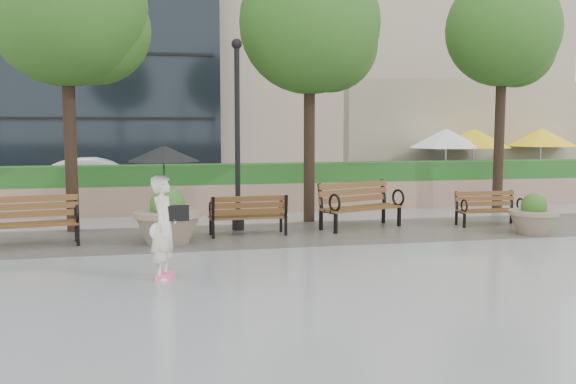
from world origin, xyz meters
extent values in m
plane|color=gray|center=(0.00, 0.00, 0.00)|extent=(100.00, 100.00, 0.00)
cube|color=#383330|center=(0.00, 3.00, 0.01)|extent=(28.00, 3.20, 0.01)
cube|color=#957360|center=(0.00, 7.00, 0.40)|extent=(24.00, 0.80, 0.80)
cube|color=#1E541C|center=(0.00, 7.00, 1.08)|extent=(24.00, 0.75, 0.55)
cube|color=tan|center=(9.50, 10.00, 2.00)|extent=(10.00, 0.60, 4.00)
cube|color=#1E541C|center=(9.00, 7.80, 0.45)|extent=(8.00, 0.50, 0.90)
cube|color=black|center=(0.00, 11.00, 0.00)|extent=(40.00, 7.00, 0.00)
cube|color=brown|center=(-4.40, 2.57, 0.46)|extent=(1.97, 0.87, 0.05)
cube|color=brown|center=(-4.45, 2.87, 0.79)|extent=(1.89, 0.44, 0.45)
cube|color=black|center=(-4.40, 2.61, 0.24)|extent=(1.98, 0.98, 0.49)
torus|color=black|center=(-3.48, 2.53, 0.65)|extent=(0.12, 0.39, 0.39)
cube|color=brown|center=(0.08, 3.03, 0.42)|extent=(1.72, 0.56, 0.05)
cube|color=brown|center=(0.09, 2.77, 0.71)|extent=(1.71, 0.17, 0.40)
cube|color=black|center=(0.08, 3.00, 0.22)|extent=(1.72, 0.66, 0.44)
torus|color=black|center=(0.88, 3.22, 0.59)|extent=(0.06, 0.35, 0.35)
torus|color=black|center=(-0.73, 3.18, 0.59)|extent=(0.06, 0.35, 0.35)
cube|color=brown|center=(2.85, 3.38, 0.50)|extent=(2.12, 1.29, 0.06)
cube|color=brown|center=(2.74, 3.67, 0.85)|extent=(1.95, 0.85, 0.48)
cube|color=black|center=(2.84, 3.41, 0.26)|extent=(2.16, 1.40, 0.52)
torus|color=black|center=(2.03, 2.85, 0.70)|extent=(0.20, 0.41, 0.42)
torus|color=black|center=(3.82, 3.53, 0.70)|extent=(0.20, 0.41, 0.42)
cube|color=brown|center=(6.00, 3.11, 0.38)|extent=(1.56, 0.49, 0.04)
cube|color=brown|center=(6.00, 3.35, 0.65)|extent=(1.55, 0.14, 0.36)
cube|color=black|center=(6.00, 3.13, 0.20)|extent=(1.56, 0.58, 0.40)
torus|color=black|center=(5.26, 2.96, 0.53)|extent=(0.05, 0.32, 0.32)
torus|color=black|center=(6.72, 2.94, 0.53)|extent=(0.05, 0.32, 0.32)
cylinder|color=#7F6B56|center=(-1.68, 2.41, 0.62)|extent=(1.41, 1.41, 0.11)
sphere|color=#1D4413|center=(-1.68, 2.41, 0.82)|extent=(0.73, 0.73, 0.73)
cylinder|color=#7F6B56|center=(6.40, 1.87, 0.49)|extent=(1.10, 1.10, 0.09)
sphere|color=#1D4413|center=(6.40, 1.87, 0.64)|extent=(0.57, 0.57, 0.57)
cylinder|color=black|center=(-0.04, 3.78, 2.11)|extent=(0.12, 0.12, 4.22)
cylinder|color=black|center=(-0.04, 3.78, 0.15)|extent=(0.28, 0.28, 0.30)
sphere|color=black|center=(-0.04, 3.78, 4.27)|extent=(0.24, 0.24, 0.24)
cylinder|color=black|center=(-3.78, 4.39, 2.38)|extent=(0.28, 0.28, 4.76)
sphere|color=#1D4413|center=(-3.78, 4.39, 5.10)|extent=(3.60, 3.60, 3.60)
sphere|color=#1D4413|center=(-3.18, 4.69, 4.62)|extent=(2.52, 2.52, 2.52)
cylinder|color=black|center=(1.90, 4.73, 2.31)|extent=(0.28, 0.28, 4.62)
sphere|color=#1D4413|center=(1.90, 4.73, 4.95)|extent=(3.49, 3.49, 3.49)
sphere|color=#1D4413|center=(2.50, 5.03, 4.48)|extent=(2.45, 2.45, 2.45)
cylinder|color=black|center=(7.61, 5.53, 2.37)|extent=(0.28, 0.28, 4.74)
sphere|color=#1D4413|center=(7.61, 5.53, 5.07)|extent=(3.14, 3.14, 3.14)
sphere|color=#1D4413|center=(8.21, 5.83, 4.60)|extent=(2.20, 2.20, 2.20)
cylinder|color=black|center=(7.45, 8.50, 0.05)|extent=(0.40, 0.40, 0.10)
cylinder|color=#99999E|center=(7.45, 8.50, 1.10)|extent=(0.06, 0.06, 2.20)
cone|color=white|center=(7.45, 8.50, 2.00)|extent=(2.50, 2.50, 0.60)
cylinder|color=black|center=(8.45, 8.55, 0.05)|extent=(0.40, 0.40, 0.10)
cylinder|color=#99999E|center=(8.45, 8.55, 1.10)|extent=(0.06, 0.06, 2.20)
cone|color=yellow|center=(8.45, 8.55, 2.00)|extent=(2.50, 2.50, 0.60)
cylinder|color=black|center=(11.44, 9.32, 0.05)|extent=(0.40, 0.40, 0.10)
cylinder|color=#99999E|center=(11.44, 9.32, 1.10)|extent=(0.06, 0.06, 2.20)
cone|color=yellow|center=(11.44, 9.32, 2.00)|extent=(2.50, 2.50, 0.60)
imported|color=white|center=(-3.65, 10.45, 0.69)|extent=(4.23, 1.56, 1.38)
imported|color=beige|center=(-1.81, -0.66, 0.89)|extent=(0.62, 0.75, 1.78)
cube|color=#F2598C|center=(-1.78, -0.55, 0.04)|extent=(0.18, 0.27, 0.09)
cube|color=#F2598C|center=(-1.85, -0.80, 0.04)|extent=(0.18, 0.27, 0.09)
cube|color=black|center=(-1.59, -0.68, 1.06)|extent=(0.21, 0.35, 0.24)
sphere|color=white|center=(-1.89, -0.41, 0.72)|extent=(0.31, 0.31, 0.31)
cylinder|color=black|center=(-1.80, -0.62, 1.56)|extent=(0.02, 0.02, 0.95)
cone|color=black|center=(-1.80, -0.62, 2.00)|extent=(1.16, 1.16, 0.24)
camera|label=1|loc=(-1.99, -10.92, 2.47)|focal=40.00mm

